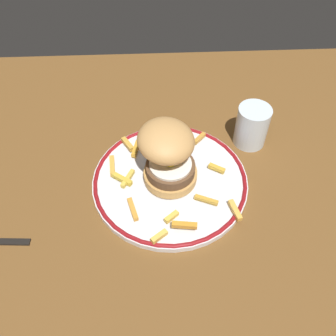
% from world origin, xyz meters
% --- Properties ---
extents(ground_plane, '(1.42, 0.87, 0.04)m').
position_xyz_m(ground_plane, '(0.00, 0.00, -0.02)').
color(ground_plane, brown).
extents(dinner_plate, '(0.30, 0.30, 0.02)m').
position_xyz_m(dinner_plate, '(0.02, -0.02, 0.01)').
color(dinner_plate, silver).
rests_on(dinner_plate, ground_plane).
extents(burger, '(0.15, 0.15, 0.12)m').
position_xyz_m(burger, '(0.02, -0.00, 0.07)').
color(burger, tan).
rests_on(burger, dinner_plate).
extents(fries_pile, '(0.24, 0.28, 0.02)m').
position_xyz_m(fries_pile, '(0.01, -0.02, 0.02)').
color(fries_pile, gold).
rests_on(fries_pile, dinner_plate).
extents(water_glass, '(0.07, 0.07, 0.09)m').
position_xyz_m(water_glass, '(0.20, 0.09, 0.04)').
color(water_glass, silver).
rests_on(water_glass, ground_plane).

